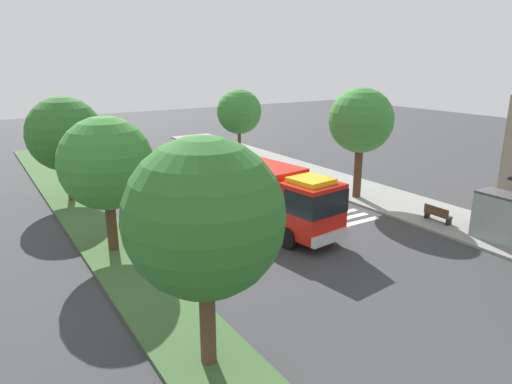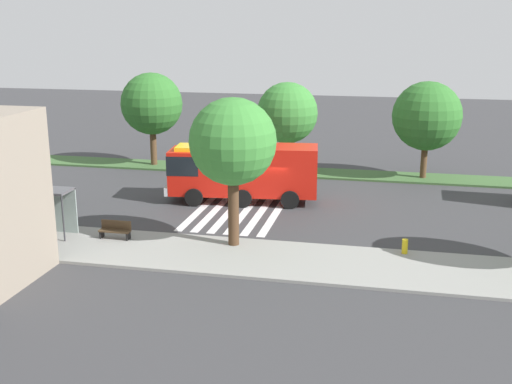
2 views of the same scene
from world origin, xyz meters
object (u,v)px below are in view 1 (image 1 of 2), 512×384
(median_tree_west, at_px, (106,164))
(fire_hydrant, at_px, (280,169))
(transit_bus, at_px, (106,139))
(bus_stop_shelter, at_px, (509,211))
(fire_truck, at_px, (272,194))
(sidewalk_tree_west, at_px, (361,121))
(median_tree_far_west, at_px, (65,134))
(sidewalk_tree_far_west, at_px, (239,112))
(bench_near_shelter, at_px, (437,214))
(median_tree_center, at_px, (204,218))

(median_tree_west, bearing_deg, fire_hydrant, 117.81)
(transit_bus, height_order, bus_stop_shelter, transit_bus)
(fire_truck, relative_size, transit_bus, 0.86)
(sidewalk_tree_west, height_order, fire_hydrant, sidewalk_tree_west)
(median_tree_far_west, bearing_deg, transit_bus, 154.34)
(bus_stop_shelter, bearing_deg, median_tree_far_west, -139.61)
(fire_truck, distance_m, sidewalk_tree_far_west, 19.23)
(transit_bus, bearing_deg, bench_near_shelter, -155.02)
(fire_truck, distance_m, fire_hydrant, 12.54)
(bench_near_shelter, xyz_separation_m, sidewalk_tree_far_west, (-21.72, -0.39, 3.80))
(bench_near_shelter, bearing_deg, bus_stop_shelter, -0.19)
(median_tree_far_west, xyz_separation_m, median_tree_center, (20.14, 0.00, 0.31))
(bus_stop_shelter, bearing_deg, transit_bus, -159.60)
(bench_near_shelter, height_order, fire_hydrant, bench_near_shelter)
(sidewalk_tree_far_west, height_order, fire_hydrant, sidewalk_tree_far_west)
(sidewalk_tree_far_west, xyz_separation_m, median_tree_center, (26.15, -16.39, 0.40))
(transit_bus, relative_size, median_tree_west, 1.69)
(transit_bus, relative_size, bench_near_shelter, 6.86)
(fire_truck, height_order, fire_hydrant, fire_truck)
(fire_truck, distance_m, bench_near_shelter, 9.63)
(median_tree_west, distance_m, median_tree_center, 10.38)
(bus_stop_shelter, xyz_separation_m, fire_hydrant, (-18.33, -0.88, -1.40))
(bus_stop_shelter, xyz_separation_m, bench_near_shelter, (-4.00, 0.01, -1.30))
(sidewalk_tree_west, bearing_deg, sidewalk_tree_far_west, -180.00)
(median_tree_west, height_order, fire_hydrant, median_tree_west)
(sidewalk_tree_far_west, relative_size, median_tree_west, 0.97)
(transit_bus, height_order, sidewalk_tree_far_west, sidewalk_tree_far_west)
(median_tree_west, bearing_deg, bus_stop_shelter, 59.32)
(fire_truck, bearing_deg, median_tree_center, -50.33)
(transit_bus, relative_size, median_tree_center, 1.57)
(sidewalk_tree_far_west, height_order, sidewalk_tree_west, sidewalk_tree_west)
(fire_truck, relative_size, fire_hydrant, 13.48)
(bus_stop_shelter, relative_size, bench_near_shelter, 2.19)
(median_tree_far_west, height_order, median_tree_west, median_tree_far_west)
(bench_near_shelter, height_order, median_tree_far_west, median_tree_far_west)
(fire_truck, height_order, sidewalk_tree_west, sidewalk_tree_west)
(bench_near_shelter, distance_m, median_tree_west, 18.21)
(fire_truck, relative_size, median_tree_west, 1.45)
(median_tree_west, bearing_deg, median_tree_far_west, 180.00)
(sidewalk_tree_far_west, distance_m, fire_hydrant, 8.38)
(bus_stop_shelter, distance_m, bench_near_shelter, 4.20)
(fire_hydrant, bearing_deg, sidewalk_tree_west, 3.47)
(fire_truck, distance_m, transit_bus, 22.57)
(transit_bus, relative_size, median_tree_far_west, 1.63)
(sidewalk_tree_far_west, distance_m, median_tree_west, 22.75)
(transit_bus, height_order, bench_near_shelter, transit_bus)
(bus_stop_shelter, height_order, median_tree_far_west, median_tree_far_west)
(sidewalk_tree_west, distance_m, fire_hydrant, 9.52)
(transit_bus, relative_size, bus_stop_shelter, 3.14)
(fire_truck, height_order, median_tree_far_west, median_tree_far_west)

